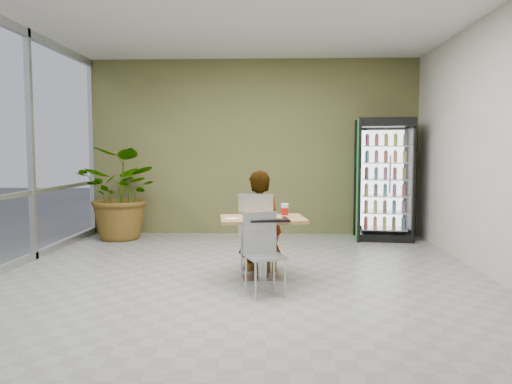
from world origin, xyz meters
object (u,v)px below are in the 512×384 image
chair_far (258,226)px  soda_cup (285,211)px  dining_table (263,236)px  cafeteria_tray (268,219)px  chair_near (262,246)px  beverage_fridge (385,179)px  potted_plant (124,194)px  seated_woman (259,232)px

chair_far → soda_cup: size_ratio=6.21×
dining_table → cafeteria_tray: cafeteria_tray is taller
chair_near → beverage_fridge: 3.97m
soda_cup → beverage_fridge: bearing=58.0°
chair_near → soda_cup: bearing=43.4°
dining_table → cafeteria_tray: 0.36m
chair_far → soda_cup: chair_far is taller
chair_far → potted_plant: size_ratio=0.63×
soda_cup → chair_far: bearing=126.8°
dining_table → soda_cup: size_ratio=6.56×
chair_near → cafeteria_tray: 0.35m
chair_near → dining_table: bearing=70.1°
soda_cup → cafeteria_tray: 0.35m
seated_woman → chair_far: bearing=80.6°
chair_near → beverage_fridge: (2.03, 3.36, 0.54)m
seated_woman → beverage_fridge: size_ratio=0.76×
chair_near → beverage_fridge: beverage_fridge is taller
soda_cup → potted_plant: 3.83m
seated_woman → potted_plant: bearing=-31.6°
chair_near → seated_woman: bearing=72.8°
cafeteria_tray → seated_woman: bearing=99.0°
chair_far → soda_cup: (0.33, -0.44, 0.24)m
seated_woman → cafeteria_tray: seated_woman is taller
soda_cup → dining_table: bearing=-175.3°
beverage_fridge → seated_woman: bearing=-123.7°
dining_table → beverage_fridge: size_ratio=0.51×
potted_plant → chair_near: bearing=-52.3°
chair_near → seated_woman: (-0.06, 1.01, -0.01)m
seated_woman → soda_cup: (0.31, -0.50, 0.33)m
dining_table → cafeteria_tray: size_ratio=2.37×
chair_far → cafeteria_tray: (0.14, -0.74, 0.18)m
beverage_fridge → potted_plant: beverage_fridge is taller
chair_near → cafeteria_tray: size_ratio=1.95×
potted_plant → chair_far: bearing=-43.1°
chair_far → soda_cup: 0.61m
beverage_fridge → potted_plant: size_ratio=1.31×
seated_woman → dining_table: bearing=106.7°
beverage_fridge → potted_plant: bearing=-170.0°
soda_cup → potted_plant: potted_plant is taller
chair_far → dining_table: bearing=109.7°
dining_table → chair_near: size_ratio=1.22×
seated_woman → cafeteria_tray: size_ratio=3.57×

